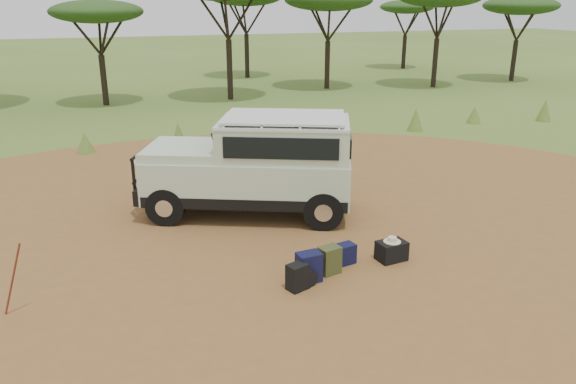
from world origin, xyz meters
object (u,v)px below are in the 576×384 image
object	(u,v)px
backpack_black	(298,277)
duffel_navy	(345,254)
hard_case	(392,251)
backpack_olive	(330,260)
walking_staff	(13,280)
safari_vehicle	(255,168)
backpack_navy	(309,267)

from	to	relation	value
backpack_black	duffel_navy	xyz separation A→B (m)	(1.22, 0.66, -0.04)
backpack_black	hard_case	bearing A→B (deg)	-7.78
backpack_olive	hard_case	bearing A→B (deg)	-9.64
walking_staff	backpack_black	bearing A→B (deg)	-71.59
walking_staff	backpack_black	distance (m)	4.60
safari_vehicle	duffel_navy	size ratio (longest dim) A/B	12.91
backpack_olive	duffel_navy	world-z (taller)	backpack_olive
backpack_navy	safari_vehicle	bearing A→B (deg)	84.51
backpack_navy	walking_staff	bearing A→B (deg)	169.82
backpack_black	backpack_navy	xyz separation A→B (m)	(0.29, 0.22, 0.03)
backpack_olive	hard_case	distance (m)	1.36
safari_vehicle	backpack_olive	bearing A→B (deg)	-59.21
backpack_navy	hard_case	distance (m)	1.85
hard_case	walking_staff	bearing A→B (deg)	171.73
safari_vehicle	backpack_black	bearing A→B (deg)	-71.56
backpack_olive	backpack_navy	bearing A→B (deg)	-175.04
backpack_navy	duffel_navy	bearing A→B (deg)	20.91
backpack_black	duffel_navy	distance (m)	1.39
safari_vehicle	duffel_navy	world-z (taller)	safari_vehicle
safari_vehicle	backpack_navy	distance (m)	3.65
walking_staff	hard_case	size ratio (longest dim) A/B	2.47
walking_staff	backpack_navy	world-z (taller)	walking_staff
safari_vehicle	backpack_navy	bearing A→B (deg)	-67.15
duffel_navy	backpack_black	bearing A→B (deg)	-162.96
backpack_navy	backpack_olive	bearing A→B (deg)	14.44
walking_staff	backpack_olive	xyz separation A→B (m)	(5.30, -0.30, -0.38)
backpack_black	duffel_navy	world-z (taller)	backpack_black
backpack_black	duffel_navy	bearing A→B (deg)	7.71
safari_vehicle	backpack_black	distance (m)	3.89
walking_staff	backpack_black	xyz separation A→B (m)	(4.53, -0.69, -0.40)
backpack_black	backpack_olive	distance (m)	0.86
safari_vehicle	walking_staff	distance (m)	5.79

